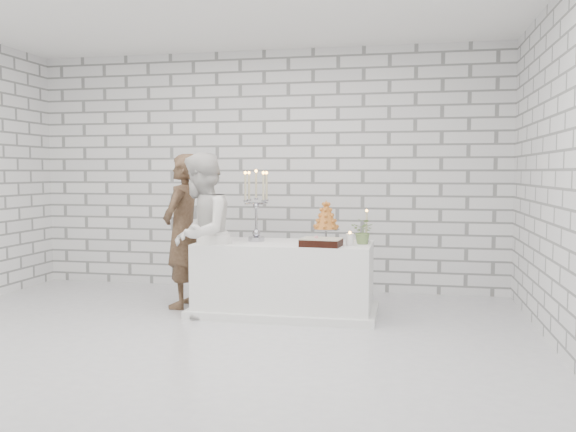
# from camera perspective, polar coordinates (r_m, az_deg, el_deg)

# --- Properties ---
(ground) EXTENTS (6.00, 5.00, 0.01)m
(ground) POSITION_cam_1_polar(r_m,az_deg,el_deg) (5.39, -8.59, -11.79)
(ground) COLOR silver
(ground) RESTS_ON ground
(wall_back) EXTENTS (6.00, 0.01, 3.00)m
(wall_back) POSITION_cam_1_polar(r_m,az_deg,el_deg) (7.58, -2.27, 4.35)
(wall_back) COLOR white
(wall_back) RESTS_ON ground
(wall_front) EXTENTS (6.00, 0.01, 3.00)m
(wall_front) POSITION_cam_1_polar(r_m,az_deg,el_deg) (2.96, -25.64, 4.16)
(wall_front) COLOR white
(wall_front) RESTS_ON ground
(wall_right) EXTENTS (0.01, 5.00, 3.00)m
(wall_right) POSITION_cam_1_polar(r_m,az_deg,el_deg) (5.02, 25.47, 4.02)
(wall_right) COLOR white
(wall_right) RESTS_ON ground
(cake_table) EXTENTS (1.80, 0.80, 0.75)m
(cake_table) POSITION_cam_1_polar(r_m,az_deg,el_deg) (6.27, -0.36, -5.96)
(cake_table) COLOR white
(cake_table) RESTS_ON ground
(groom) EXTENTS (0.46, 0.65, 1.68)m
(groom) POSITION_cam_1_polar(r_m,az_deg,el_deg) (6.63, -9.97, -1.40)
(groom) COLOR #3C291B
(groom) RESTS_ON ground
(bride) EXTENTS (0.69, 0.86, 1.68)m
(bride) POSITION_cam_1_polar(r_m,az_deg,el_deg) (6.18, -8.30, -1.79)
(bride) COLOR white
(bride) RESTS_ON ground
(candelabra) EXTENTS (0.32, 0.32, 0.76)m
(candelabra) POSITION_cam_1_polar(r_m,az_deg,el_deg) (6.30, -3.05, 1.00)
(candelabra) COLOR #A1A1AC
(candelabra) RESTS_ON cake_table
(croquembouche) EXTENTS (0.30, 0.30, 0.44)m
(croquembouche) POSITION_cam_1_polar(r_m,az_deg,el_deg) (6.26, 3.65, -0.47)
(croquembouche) COLOR #B96321
(croquembouche) RESTS_ON cake_table
(chocolate_cake) EXTENTS (0.41, 0.31, 0.08)m
(chocolate_cake) POSITION_cam_1_polar(r_m,az_deg,el_deg) (5.91, 3.18, -2.50)
(chocolate_cake) COLOR black
(chocolate_cake) RESTS_ON cake_table
(pillar_candle) EXTENTS (0.09, 0.09, 0.12)m
(pillar_candle) POSITION_cam_1_polar(r_m,az_deg,el_deg) (5.99, 5.92, -2.25)
(pillar_candle) COLOR white
(pillar_candle) RESTS_ON cake_table
(extra_taper) EXTENTS (0.07, 0.07, 0.32)m
(extra_taper) POSITION_cam_1_polar(r_m,az_deg,el_deg) (6.28, 7.50, -1.04)
(extra_taper) COLOR #C4BB92
(extra_taper) RESTS_ON cake_table
(flowers) EXTENTS (0.30, 0.28, 0.26)m
(flowers) POSITION_cam_1_polar(r_m,az_deg,el_deg) (6.12, 7.22, -1.45)
(flowers) COLOR #41683A
(flowers) RESTS_ON cake_table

